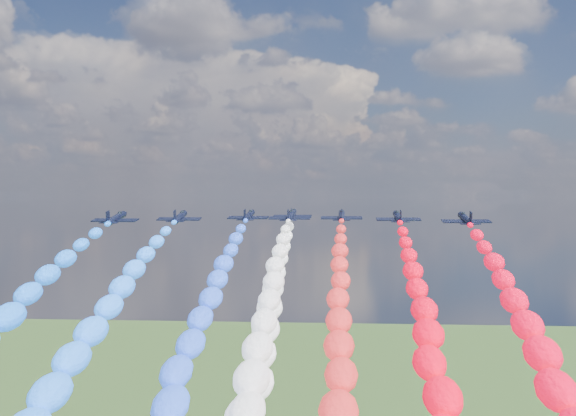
# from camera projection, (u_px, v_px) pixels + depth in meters

# --- Properties ---
(jet_0) EXTENTS (10.11, 13.43, 4.99)m
(jet_0) POSITION_uv_depth(u_px,v_px,m) (116.00, 218.00, 150.07)
(jet_0) COLOR black
(jet_1) EXTENTS (9.55, 13.03, 4.99)m
(jet_1) POSITION_uv_depth(u_px,v_px,m) (180.00, 217.00, 158.81)
(jet_1) COLOR black
(trail_1) EXTENTS (5.45, 99.44, 34.72)m
(trail_1) POSITION_uv_depth(u_px,v_px,m) (100.00, 333.00, 106.94)
(trail_1) COLOR #2371FF
(jet_2) EXTENTS (10.23, 13.51, 4.99)m
(jet_2) POSITION_uv_depth(u_px,v_px,m) (249.00, 216.00, 169.15)
(jet_2) COLOR black
(trail_2) EXTENTS (5.45, 99.44, 34.72)m
(trail_2) POSITION_uv_depth(u_px,v_px,m) (206.00, 321.00, 117.27)
(trail_2) COLOR blue
(jet_3) EXTENTS (9.73, 13.17, 4.99)m
(jet_3) POSITION_uv_depth(u_px,v_px,m) (290.00, 216.00, 166.26)
(jet_3) COLOR black
(trail_3) EXTENTS (5.45, 99.44, 34.72)m
(trail_3) POSITION_uv_depth(u_px,v_px,m) (265.00, 324.00, 114.38)
(trail_3) COLOR silver
(jet_4) EXTENTS (9.47, 12.97, 4.99)m
(jet_4) POSITION_uv_depth(u_px,v_px,m) (293.00, 215.00, 180.61)
(jet_4) COLOR black
(trail_4) EXTENTS (5.45, 99.44, 34.72)m
(trail_4) POSITION_uv_depth(u_px,v_px,m) (271.00, 310.00, 128.74)
(trail_4) COLOR white
(jet_5) EXTENTS (9.46, 12.97, 4.99)m
(jet_5) POSITION_uv_depth(u_px,v_px,m) (342.00, 216.00, 167.34)
(jet_5) COLOR black
(trail_5) EXTENTS (5.45, 99.44, 34.72)m
(trail_5) POSITION_uv_depth(u_px,v_px,m) (340.00, 323.00, 115.46)
(trail_5) COLOR red
(jet_6) EXTENTS (9.98, 13.34, 4.99)m
(jet_6) POSITION_uv_depth(u_px,v_px,m) (398.00, 217.00, 156.48)
(jet_6) COLOR black
(trail_6) EXTENTS (5.45, 99.44, 34.72)m
(trail_6) POSITION_uv_depth(u_px,v_px,m) (424.00, 336.00, 104.60)
(trail_6) COLOR #FA011C
(jet_7) EXTENTS (10.13, 13.45, 4.99)m
(jet_7) POSITION_uv_depth(u_px,v_px,m) (466.00, 219.00, 143.60)
(jet_7) COLOR black
(trail_7) EXTENTS (5.45, 99.44, 34.72)m
(trail_7) POSITION_uv_depth(u_px,v_px,m) (534.00, 355.00, 91.73)
(trail_7) COLOR #F70323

